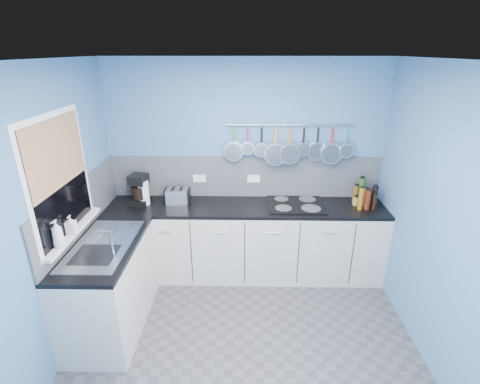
{
  "coord_description": "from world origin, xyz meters",
  "views": [
    {
      "loc": [
        0.01,
        -2.5,
        2.57
      ],
      "look_at": [
        -0.05,
        0.75,
        1.25
      ],
      "focal_mm": 26.45,
      "sensor_mm": 36.0,
      "label": 1
    }
  ],
  "objects_px": {
    "soap_bottle_b": "(71,225)",
    "toaster": "(178,196)",
    "paper_towel": "(144,193)",
    "hob": "(296,204)",
    "canister": "(185,196)",
    "soap_bottle_a": "(57,234)",
    "coffee_maker": "(139,190)"
  },
  "relations": [
    {
      "from": "soap_bottle_b",
      "to": "toaster",
      "type": "distance_m",
      "value": 1.27
    },
    {
      "from": "paper_towel",
      "to": "toaster",
      "type": "xyz_separation_m",
      "value": [
        0.38,
        0.04,
        -0.05
      ]
    },
    {
      "from": "toaster",
      "to": "hob",
      "type": "distance_m",
      "value": 1.37
    },
    {
      "from": "canister",
      "to": "paper_towel",
      "type": "bearing_deg",
      "value": -167.21
    },
    {
      "from": "soap_bottle_a",
      "to": "soap_bottle_b",
      "type": "height_order",
      "value": "soap_bottle_a"
    },
    {
      "from": "paper_towel",
      "to": "hob",
      "type": "bearing_deg",
      "value": 0.87
    },
    {
      "from": "toaster",
      "to": "canister",
      "type": "xyz_separation_m",
      "value": [
        0.08,
        0.06,
        -0.02
      ]
    },
    {
      "from": "coffee_maker",
      "to": "soap_bottle_b",
      "type": "bearing_deg",
      "value": -96.53
    },
    {
      "from": "soap_bottle_b",
      "to": "hob",
      "type": "xyz_separation_m",
      "value": [
        2.12,
        1.0,
        -0.23
      ]
    },
    {
      "from": "coffee_maker",
      "to": "canister",
      "type": "height_order",
      "value": "coffee_maker"
    },
    {
      "from": "paper_towel",
      "to": "toaster",
      "type": "distance_m",
      "value": 0.38
    },
    {
      "from": "soap_bottle_b",
      "to": "paper_towel",
      "type": "relative_size",
      "value": 0.61
    },
    {
      "from": "soap_bottle_b",
      "to": "paper_towel",
      "type": "distance_m",
      "value": 1.05
    },
    {
      "from": "soap_bottle_a",
      "to": "toaster",
      "type": "distance_m",
      "value": 1.46
    },
    {
      "from": "hob",
      "to": "soap_bottle_b",
      "type": "bearing_deg",
      "value": -154.62
    },
    {
      "from": "coffee_maker",
      "to": "toaster",
      "type": "height_order",
      "value": "coffee_maker"
    },
    {
      "from": "paper_towel",
      "to": "toaster",
      "type": "height_order",
      "value": "paper_towel"
    },
    {
      "from": "hob",
      "to": "paper_towel",
      "type": "bearing_deg",
      "value": -179.13
    },
    {
      "from": "hob",
      "to": "toaster",
      "type": "bearing_deg",
      "value": 179.34
    },
    {
      "from": "toaster",
      "to": "canister",
      "type": "bearing_deg",
      "value": 29.56
    },
    {
      "from": "soap_bottle_b",
      "to": "coffee_maker",
      "type": "bearing_deg",
      "value": 72.29
    },
    {
      "from": "soap_bottle_a",
      "to": "paper_towel",
      "type": "xyz_separation_m",
      "value": [
        0.37,
        1.2,
        -0.13
      ]
    },
    {
      "from": "soap_bottle_a",
      "to": "soap_bottle_b",
      "type": "bearing_deg",
      "value": 90.0
    },
    {
      "from": "soap_bottle_a",
      "to": "coffee_maker",
      "type": "relative_size",
      "value": 0.68
    },
    {
      "from": "coffee_maker",
      "to": "canister",
      "type": "bearing_deg",
      "value": 21.88
    },
    {
      "from": "coffee_maker",
      "to": "canister",
      "type": "xyz_separation_m",
      "value": [
        0.51,
        0.1,
        -0.11
      ]
    },
    {
      "from": "soap_bottle_b",
      "to": "canister",
      "type": "height_order",
      "value": "soap_bottle_b"
    },
    {
      "from": "toaster",
      "to": "canister",
      "type": "height_order",
      "value": "toaster"
    },
    {
      "from": "soap_bottle_b",
      "to": "paper_towel",
      "type": "xyz_separation_m",
      "value": [
        0.37,
        0.98,
        -0.1
      ]
    },
    {
      "from": "soap_bottle_b",
      "to": "toaster",
      "type": "height_order",
      "value": "soap_bottle_b"
    },
    {
      "from": "coffee_maker",
      "to": "toaster",
      "type": "relative_size",
      "value": 1.31
    },
    {
      "from": "coffee_maker",
      "to": "canister",
      "type": "distance_m",
      "value": 0.53
    }
  ]
}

